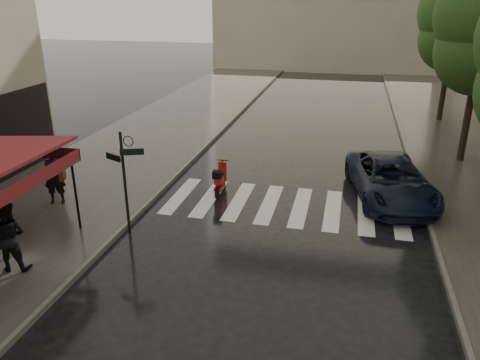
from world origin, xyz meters
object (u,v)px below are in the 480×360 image
at_px(pedestrian_terrace, 9,236).
at_px(parked_car, 391,179).
at_px(pedestrian_with_umbrella, 51,154).
at_px(scooter, 220,180).

relative_size(pedestrian_terrace, parked_car, 0.36).
xyz_separation_m(pedestrian_with_umbrella, parked_car, (10.74, 3.15, -1.12)).
height_order(pedestrian_terrace, parked_car, pedestrian_terrace).
bearing_deg(pedestrian_with_umbrella, scooter, 5.52).
distance_m(pedestrian_with_umbrella, parked_car, 11.25).
relative_size(pedestrian_with_umbrella, parked_car, 0.51).
bearing_deg(scooter, pedestrian_with_umbrella, -158.96).
xyz_separation_m(scooter, parked_car, (5.81, 0.82, 0.22)).
height_order(pedestrian_terrace, scooter, pedestrian_terrace).
bearing_deg(pedestrian_with_umbrella, pedestrian_terrace, -91.48).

